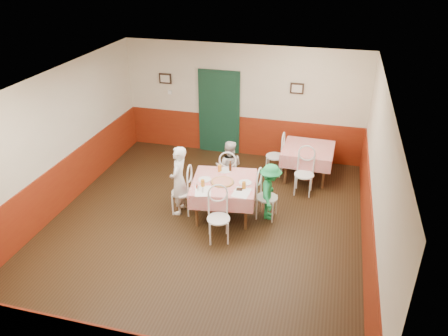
% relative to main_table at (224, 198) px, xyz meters
% --- Properties ---
extents(floor, '(7.00, 7.00, 0.00)m').
position_rel_main_table_xyz_m(floor, '(-0.28, -0.58, -0.38)').
color(floor, black).
rests_on(floor, ground).
extents(ceiling, '(7.00, 7.00, 0.00)m').
position_rel_main_table_xyz_m(ceiling, '(-0.28, -0.58, 2.42)').
color(ceiling, white).
rests_on(ceiling, back_wall).
extents(back_wall, '(6.00, 0.10, 2.80)m').
position_rel_main_table_xyz_m(back_wall, '(-0.28, 2.92, 1.02)').
color(back_wall, beige).
rests_on(back_wall, ground).
extents(front_wall, '(6.00, 0.10, 2.80)m').
position_rel_main_table_xyz_m(front_wall, '(-0.28, -4.08, 1.02)').
color(front_wall, beige).
rests_on(front_wall, ground).
extents(left_wall, '(0.10, 7.00, 2.80)m').
position_rel_main_table_xyz_m(left_wall, '(-3.28, -0.58, 1.02)').
color(left_wall, beige).
rests_on(left_wall, ground).
extents(right_wall, '(0.10, 7.00, 2.80)m').
position_rel_main_table_xyz_m(right_wall, '(2.72, -0.58, 1.02)').
color(right_wall, beige).
rests_on(right_wall, ground).
extents(wainscot_back, '(6.00, 0.03, 1.00)m').
position_rel_main_table_xyz_m(wainscot_back, '(-0.28, 2.91, 0.12)').
color(wainscot_back, maroon).
rests_on(wainscot_back, ground).
extents(wainscot_left, '(0.03, 7.00, 1.00)m').
position_rel_main_table_xyz_m(wainscot_left, '(-3.27, -0.58, 0.12)').
color(wainscot_left, maroon).
rests_on(wainscot_left, ground).
extents(wainscot_right, '(0.03, 7.00, 1.00)m').
position_rel_main_table_xyz_m(wainscot_right, '(2.70, -0.58, 0.12)').
color(wainscot_right, maroon).
rests_on(wainscot_right, ground).
extents(door, '(0.96, 0.06, 2.10)m').
position_rel_main_table_xyz_m(door, '(-0.88, 2.87, 0.68)').
color(door, black).
rests_on(door, ground).
extents(picture_left, '(0.32, 0.03, 0.26)m').
position_rel_main_table_xyz_m(picture_left, '(-2.28, 2.87, 1.48)').
color(picture_left, black).
rests_on(picture_left, back_wall).
extents(picture_right, '(0.32, 0.03, 0.26)m').
position_rel_main_table_xyz_m(picture_right, '(1.02, 2.87, 1.48)').
color(picture_right, black).
rests_on(picture_right, back_wall).
extents(thermostat, '(0.10, 0.03, 0.10)m').
position_rel_main_table_xyz_m(thermostat, '(-2.18, 2.87, 1.12)').
color(thermostat, white).
rests_on(thermostat, back_wall).
extents(main_table, '(1.38, 1.38, 0.77)m').
position_rel_main_table_xyz_m(main_table, '(0.00, 0.00, 0.00)').
color(main_table, red).
rests_on(main_table, ground).
extents(second_table, '(1.16, 1.16, 0.77)m').
position_rel_main_table_xyz_m(second_table, '(1.46, 2.00, 0.00)').
color(second_table, red).
rests_on(second_table, ground).
extents(chair_left, '(0.46, 0.46, 0.90)m').
position_rel_main_table_xyz_m(chair_left, '(-0.84, -0.12, 0.08)').
color(chair_left, white).
rests_on(chair_left, ground).
extents(chair_right, '(0.45, 0.45, 0.90)m').
position_rel_main_table_xyz_m(chair_right, '(0.84, 0.12, 0.08)').
color(chair_right, white).
rests_on(chair_right, ground).
extents(chair_far, '(0.46, 0.46, 0.90)m').
position_rel_main_table_xyz_m(chair_far, '(-0.12, 0.84, 0.08)').
color(chair_far, white).
rests_on(chair_far, ground).
extents(chair_near, '(0.53, 0.53, 0.90)m').
position_rel_main_table_xyz_m(chair_near, '(0.12, -0.84, 0.08)').
color(chair_near, white).
rests_on(chair_near, ground).
extents(chair_second_a, '(0.43, 0.43, 0.90)m').
position_rel_main_table_xyz_m(chair_second_a, '(0.71, 2.00, 0.08)').
color(chair_second_a, white).
rests_on(chair_second_a, ground).
extents(chair_second_b, '(0.43, 0.43, 0.90)m').
position_rel_main_table_xyz_m(chair_second_b, '(1.46, 1.25, 0.08)').
color(chair_second_b, white).
rests_on(chair_second_b, ground).
extents(pizza, '(0.49, 0.49, 0.03)m').
position_rel_main_table_xyz_m(pizza, '(-0.02, -0.06, 0.40)').
color(pizza, '#B74723').
rests_on(pizza, main_table).
extents(plate_left, '(0.28, 0.28, 0.01)m').
position_rel_main_table_xyz_m(plate_left, '(-0.39, -0.04, 0.39)').
color(plate_left, white).
rests_on(plate_left, main_table).
extents(plate_right, '(0.28, 0.28, 0.01)m').
position_rel_main_table_xyz_m(plate_right, '(0.41, 0.04, 0.39)').
color(plate_right, white).
rests_on(plate_right, main_table).
extents(plate_far, '(0.28, 0.28, 0.01)m').
position_rel_main_table_xyz_m(plate_far, '(-0.09, 0.43, 0.39)').
color(plate_far, white).
rests_on(plate_far, main_table).
extents(glass_a, '(0.08, 0.08, 0.14)m').
position_rel_main_table_xyz_m(glass_a, '(-0.34, -0.29, 0.45)').
color(glass_a, '#BF7219').
rests_on(glass_a, main_table).
extents(glass_b, '(0.08, 0.08, 0.14)m').
position_rel_main_table_xyz_m(glass_b, '(0.43, -0.18, 0.45)').
color(glass_b, '#BF7219').
rests_on(glass_b, main_table).
extents(glass_c, '(0.09, 0.09, 0.14)m').
position_rel_main_table_xyz_m(glass_c, '(-0.19, 0.37, 0.46)').
color(glass_c, '#BF7219').
rests_on(glass_c, main_table).
extents(beer_bottle, '(0.06, 0.06, 0.21)m').
position_rel_main_table_xyz_m(beer_bottle, '(0.01, 0.44, 0.49)').
color(beer_bottle, '#381C0A').
rests_on(beer_bottle, main_table).
extents(shaker_a, '(0.04, 0.04, 0.09)m').
position_rel_main_table_xyz_m(shaker_a, '(-0.37, -0.49, 0.43)').
color(shaker_a, silver).
rests_on(shaker_a, main_table).
extents(shaker_b, '(0.04, 0.04, 0.09)m').
position_rel_main_table_xyz_m(shaker_b, '(-0.28, -0.52, 0.43)').
color(shaker_b, silver).
rests_on(shaker_b, main_table).
extents(shaker_c, '(0.04, 0.04, 0.09)m').
position_rel_main_table_xyz_m(shaker_c, '(-0.42, -0.40, 0.43)').
color(shaker_c, '#B23319').
rests_on(shaker_c, main_table).
extents(menu_left, '(0.40, 0.47, 0.00)m').
position_rel_main_table_xyz_m(menu_left, '(-0.28, -0.47, 0.39)').
color(menu_left, white).
rests_on(menu_left, main_table).
extents(menu_right, '(0.33, 0.42, 0.00)m').
position_rel_main_table_xyz_m(menu_right, '(0.43, -0.34, 0.39)').
color(menu_right, white).
rests_on(menu_right, main_table).
extents(wallet, '(0.12, 0.10, 0.02)m').
position_rel_main_table_xyz_m(wallet, '(0.36, -0.25, 0.40)').
color(wallet, black).
rests_on(wallet, main_table).
extents(diner_left, '(0.36, 0.53, 1.44)m').
position_rel_main_table_xyz_m(diner_left, '(-0.89, -0.12, 0.34)').
color(diner_left, gray).
rests_on(diner_left, ground).
extents(diner_far, '(0.65, 0.54, 1.21)m').
position_rel_main_table_xyz_m(diner_far, '(-0.12, 0.89, 0.23)').
color(diner_far, gray).
rests_on(diner_far, ground).
extents(diner_right, '(0.51, 0.79, 1.16)m').
position_rel_main_table_xyz_m(diner_right, '(0.89, 0.12, 0.21)').
color(diner_right, gray).
rests_on(diner_right, ground).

